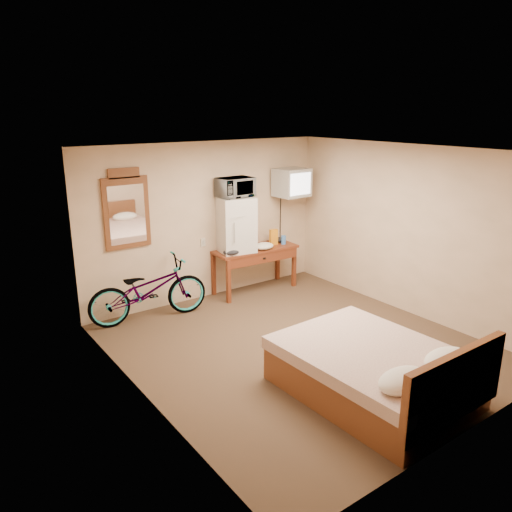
{
  "coord_description": "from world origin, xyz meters",
  "views": [
    {
      "loc": [
        -3.91,
        -4.44,
        2.98
      ],
      "look_at": [
        -0.19,
        0.69,
        1.1
      ],
      "focal_mm": 35.0,
      "sensor_mm": 36.0,
      "label": 1
    }
  ],
  "objects_px": {
    "desk": "(256,255)",
    "bed": "(378,372)",
    "wall_mirror": "(126,210)",
    "microwave": "(235,187)",
    "bicycle": "(148,290)",
    "blue_cup": "(284,240)",
    "mini_fridge": "(236,224)",
    "crt_television": "(292,183)"
  },
  "relations": [
    {
      "from": "mini_fridge",
      "to": "bed",
      "type": "relative_size",
      "value": 0.44
    },
    {
      "from": "mini_fridge",
      "to": "crt_television",
      "type": "distance_m",
      "value": 1.26
    },
    {
      "from": "crt_television",
      "to": "bed",
      "type": "bearing_deg",
      "value": -115.33
    },
    {
      "from": "desk",
      "to": "mini_fridge",
      "type": "distance_m",
      "value": 0.66
    },
    {
      "from": "blue_cup",
      "to": "crt_television",
      "type": "relative_size",
      "value": 0.24
    },
    {
      "from": "crt_television",
      "to": "bicycle",
      "type": "distance_m",
      "value": 3.02
    },
    {
      "from": "bed",
      "to": "crt_television",
      "type": "bearing_deg",
      "value": 64.67
    },
    {
      "from": "bicycle",
      "to": "bed",
      "type": "relative_size",
      "value": 0.87
    },
    {
      "from": "bicycle",
      "to": "desk",
      "type": "bearing_deg",
      "value": -80.87
    },
    {
      "from": "mini_fridge",
      "to": "bicycle",
      "type": "distance_m",
      "value": 1.77
    },
    {
      "from": "crt_television",
      "to": "bed",
      "type": "xyz_separation_m",
      "value": [
        -1.61,
        -3.4,
        -1.48
      ]
    },
    {
      "from": "bicycle",
      "to": "mini_fridge",
      "type": "bearing_deg",
      "value": -78.2
    },
    {
      "from": "mini_fridge",
      "to": "microwave",
      "type": "distance_m",
      "value": 0.6
    },
    {
      "from": "bed",
      "to": "wall_mirror",
      "type": "bearing_deg",
      "value": 108.55
    },
    {
      "from": "bicycle",
      "to": "bed",
      "type": "xyz_separation_m",
      "value": [
        1.11,
        -3.33,
        -0.16
      ]
    },
    {
      "from": "crt_television",
      "to": "wall_mirror",
      "type": "bearing_deg",
      "value": 174.91
    },
    {
      "from": "crt_television",
      "to": "mini_fridge",
      "type": "bearing_deg",
      "value": 177.78
    },
    {
      "from": "desk",
      "to": "bicycle",
      "type": "distance_m",
      "value": 1.97
    },
    {
      "from": "mini_fridge",
      "to": "wall_mirror",
      "type": "relative_size",
      "value": 0.77
    },
    {
      "from": "desk",
      "to": "wall_mirror",
      "type": "height_order",
      "value": "wall_mirror"
    },
    {
      "from": "desk",
      "to": "bed",
      "type": "relative_size",
      "value": 0.73
    },
    {
      "from": "mini_fridge",
      "to": "wall_mirror",
      "type": "height_order",
      "value": "wall_mirror"
    },
    {
      "from": "microwave",
      "to": "bed",
      "type": "relative_size",
      "value": 0.27
    },
    {
      "from": "microwave",
      "to": "bicycle",
      "type": "xyz_separation_m",
      "value": [
        -1.6,
        -0.11,
        -1.33
      ]
    },
    {
      "from": "bicycle",
      "to": "wall_mirror",
      "type": "bearing_deg",
      "value": 27.27
    },
    {
      "from": "blue_cup",
      "to": "bicycle",
      "type": "height_order",
      "value": "bicycle"
    },
    {
      "from": "wall_mirror",
      "to": "bed",
      "type": "bearing_deg",
      "value": -71.45
    },
    {
      "from": "wall_mirror",
      "to": "blue_cup",
      "type": "bearing_deg",
      "value": -7.25
    },
    {
      "from": "blue_cup",
      "to": "bicycle",
      "type": "relative_size",
      "value": 0.08
    },
    {
      "from": "blue_cup",
      "to": "desk",
      "type": "bearing_deg",
      "value": 173.88
    },
    {
      "from": "bed",
      "to": "blue_cup",
      "type": "bearing_deg",
      "value": 67.35
    },
    {
      "from": "crt_television",
      "to": "bed",
      "type": "relative_size",
      "value": 0.31
    },
    {
      "from": "mini_fridge",
      "to": "microwave",
      "type": "bearing_deg",
      "value": 56.24
    },
    {
      "from": "desk",
      "to": "mini_fridge",
      "type": "relative_size",
      "value": 1.66
    },
    {
      "from": "desk",
      "to": "blue_cup",
      "type": "height_order",
      "value": "blue_cup"
    },
    {
      "from": "desk",
      "to": "crt_television",
      "type": "height_order",
      "value": "crt_television"
    },
    {
      "from": "microwave",
      "to": "mini_fridge",
      "type": "bearing_deg",
      "value": -126.31
    },
    {
      "from": "mini_fridge",
      "to": "bicycle",
      "type": "xyz_separation_m",
      "value": [
        -1.6,
        -0.11,
        -0.74
      ]
    },
    {
      "from": "desk",
      "to": "wall_mirror",
      "type": "xyz_separation_m",
      "value": [
        -2.07,
        0.27,
        0.95
      ]
    },
    {
      "from": "wall_mirror",
      "to": "bicycle",
      "type": "height_order",
      "value": "wall_mirror"
    },
    {
      "from": "bed",
      "to": "desk",
      "type": "bearing_deg",
      "value": 75.87
    },
    {
      "from": "wall_mirror",
      "to": "bicycle",
      "type": "relative_size",
      "value": 0.66
    }
  ]
}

